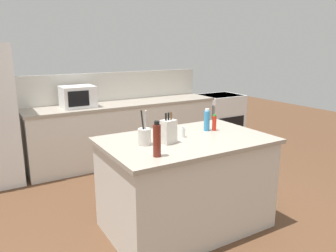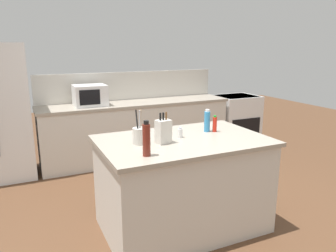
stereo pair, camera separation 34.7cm
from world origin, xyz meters
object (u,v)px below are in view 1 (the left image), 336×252
(range_oven, at_px, (220,118))
(knife_block, at_px, (169,131))
(utensil_crock, at_px, (145,136))
(microwave, at_px, (78,97))
(hot_sauce_bottle, at_px, (214,123))
(vinegar_bottle, at_px, (157,140))
(dish_soap_bottle, at_px, (207,120))
(salt_shaker, at_px, (183,132))

(range_oven, xyz_separation_m, knife_block, (-2.49, -2.25, 0.59))
(utensil_crock, bearing_deg, microwave, 89.69)
(range_oven, bearing_deg, knife_block, -137.90)
(knife_block, xyz_separation_m, hot_sauce_bottle, (0.66, 0.16, -0.03))
(knife_block, height_order, hot_sauce_bottle, knife_block)
(vinegar_bottle, relative_size, dish_soap_bottle, 1.25)
(microwave, relative_size, utensil_crock, 1.49)
(microwave, distance_m, utensil_crock, 2.18)
(knife_block, distance_m, dish_soap_bottle, 0.62)
(dish_soap_bottle, bearing_deg, vinegar_bottle, -151.53)
(range_oven, distance_m, microwave, 2.76)
(vinegar_bottle, xyz_separation_m, dish_soap_bottle, (0.86, 0.47, -0.03))
(knife_block, relative_size, hot_sauce_bottle, 1.67)
(salt_shaker, bearing_deg, hot_sauce_bottle, 6.99)
(microwave, bearing_deg, utensil_crock, -90.31)
(microwave, bearing_deg, vinegar_bottle, -91.67)
(vinegar_bottle, height_order, hot_sauce_bottle, vinegar_bottle)
(utensil_crock, height_order, hot_sauce_bottle, utensil_crock)
(salt_shaker, bearing_deg, vinegar_bottle, -143.06)
(vinegar_bottle, bearing_deg, knife_block, 45.05)
(microwave, xyz_separation_m, knife_block, (0.20, -2.25, -0.04))
(vinegar_bottle, xyz_separation_m, hot_sauce_bottle, (0.93, 0.43, -0.06))
(knife_block, distance_m, utensil_crock, 0.22)
(range_oven, height_order, salt_shaker, salt_shaker)
(salt_shaker, distance_m, dish_soap_bottle, 0.38)
(hot_sauce_bottle, relative_size, dish_soap_bottle, 0.73)
(microwave, bearing_deg, dish_soap_bottle, -69.05)
(range_oven, relative_size, dish_soap_bottle, 3.88)
(microwave, height_order, hot_sauce_bottle, microwave)
(utensil_crock, xyz_separation_m, dish_soap_bottle, (0.80, 0.12, 0.03))
(utensil_crock, bearing_deg, range_oven, 38.87)
(salt_shaker, bearing_deg, range_oven, 43.50)
(utensil_crock, bearing_deg, vinegar_bottle, -100.16)
(microwave, distance_m, knife_block, 2.26)
(vinegar_bottle, distance_m, salt_shaker, 0.63)
(knife_block, relative_size, salt_shaker, 2.76)
(range_oven, bearing_deg, utensil_crock, -141.13)
(hot_sauce_bottle, bearing_deg, knife_block, -166.70)
(hot_sauce_bottle, bearing_deg, range_oven, 48.84)
(range_oven, xyz_separation_m, dish_soap_bottle, (-1.90, -2.06, 0.58))
(utensil_crock, bearing_deg, hot_sauce_bottle, 5.40)
(dish_soap_bottle, bearing_deg, microwave, 110.95)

